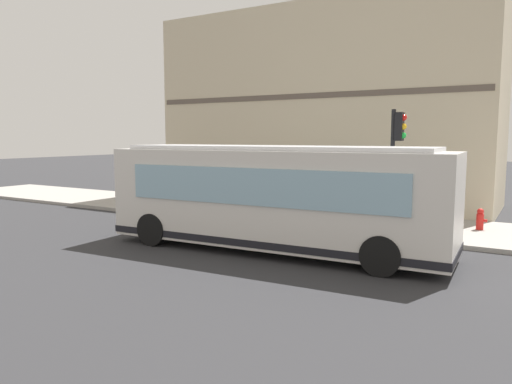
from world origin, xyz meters
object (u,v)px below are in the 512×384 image
traffic_light_near_corner (396,148)px  pedestrian_walking_along_curb (244,188)px  pedestrian_near_hydrant (155,181)px  city_bus_nearside (274,198)px  newspaper_vending_box (271,198)px  pedestrian_by_light_pole (375,200)px  fire_hydrant (480,219)px  pedestrian_near_building_entrance (295,194)px

traffic_light_near_corner → pedestrian_walking_along_curb: size_ratio=2.55×
traffic_light_near_corner → pedestrian_near_hydrant: size_ratio=2.28×
city_bus_nearside → newspaper_vending_box: bearing=29.5°
pedestrian_walking_along_curb → newspaper_vending_box: pedestrian_walking_along_curb is taller
pedestrian_by_light_pole → newspaper_vending_box: pedestrian_by_light_pole is taller
city_bus_nearside → pedestrian_by_light_pole: size_ratio=5.83×
pedestrian_near_hydrant → pedestrian_walking_along_curb: (0.20, -5.09, -0.12)m
pedestrian_walking_along_curb → pedestrian_near_hydrant: bearing=92.3°
city_bus_nearside → newspaper_vending_box: city_bus_nearside is taller
pedestrian_near_hydrant → newspaper_vending_box: (1.00, -6.04, -0.57)m
fire_hydrant → pedestrian_walking_along_curb: pedestrian_walking_along_curb is taller
pedestrian_by_light_pole → pedestrian_walking_along_curb: bearing=74.8°
traffic_light_near_corner → pedestrian_by_light_pole: 2.13m
pedestrian_near_hydrant → pedestrian_walking_along_curb: size_ratio=1.12×
city_bus_nearside → pedestrian_near_building_entrance: size_ratio=6.47×
traffic_light_near_corner → pedestrian_near_building_entrance: 5.12m
city_bus_nearside → pedestrian_near_building_entrance: 5.39m
pedestrian_near_hydrant → pedestrian_near_building_entrance: pedestrian_near_hydrant is taller
traffic_light_near_corner → pedestrian_near_building_entrance: size_ratio=2.58×
pedestrian_walking_along_curb → pedestrian_by_light_pole: pedestrian_by_light_pole is taller
traffic_light_near_corner → pedestrian_near_hydrant: bearing=79.8°
fire_hydrant → newspaper_vending_box: size_ratio=0.82×
pedestrian_near_building_entrance → pedestrian_walking_along_curb: (0.75, 2.86, 0.01)m
pedestrian_near_hydrant → city_bus_nearside: bearing=-119.8°
traffic_light_near_corner → fire_hydrant: 4.14m
fire_hydrant → pedestrian_near_hydrant: 14.71m
city_bus_nearside → pedestrian_walking_along_curb: bearing=38.9°
city_bus_nearside → pedestrian_walking_along_curb: size_ratio=6.40×
newspaper_vending_box → city_bus_nearside: bearing=-150.5°
pedestrian_near_building_entrance → pedestrian_walking_along_curb: pedestrian_walking_along_curb is taller
fire_hydrant → pedestrian_by_light_pole: size_ratio=0.43×
traffic_light_near_corner → pedestrian_walking_along_curb: 7.92m
pedestrian_walking_along_curb → pedestrian_by_light_pole: size_ratio=0.91×
pedestrian_near_hydrant → pedestrian_walking_along_curb: 5.10m
city_bus_nearside → fire_hydrant: bearing=-40.5°
traffic_light_near_corner → pedestrian_walking_along_curb: bearing=71.5°
fire_hydrant → pedestrian_near_hydrant: bearing=90.7°
newspaper_vending_box → pedestrian_near_building_entrance: bearing=-128.9°
city_bus_nearside → pedestrian_by_light_pole: 4.43m
fire_hydrant → pedestrian_by_light_pole: pedestrian_by_light_pole is taller
pedestrian_by_light_pole → newspaper_vending_box: (2.54, 5.47, -0.55)m
traffic_light_near_corner → newspaper_vending_box: (3.23, 6.34, -2.37)m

